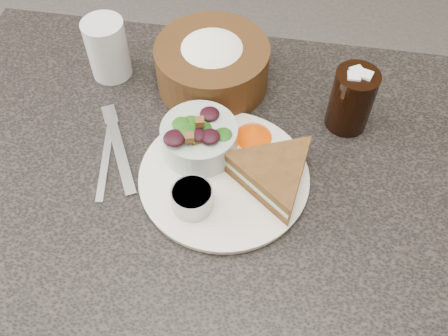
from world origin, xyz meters
The scene contains 12 objects.
floor centered at (0.00, 0.00, 0.00)m, with size 6.00×6.00×0.00m, color #54524F.
dining_table centered at (0.00, 0.00, 0.38)m, with size 1.00×0.70×0.75m, color black.
dinner_plate centered at (0.03, -0.01, 0.76)m, with size 0.27×0.27×0.01m, color silver.
sandwich centered at (0.11, -0.01, 0.78)m, with size 0.17×0.17×0.04m, color brown, non-canonical shape.
salad_bowl centered at (-0.02, 0.04, 0.80)m, with size 0.12×0.12×0.07m, color #A3B8AF, non-canonical shape.
dressing_ramekin centered at (-0.01, -0.07, 0.78)m, with size 0.06×0.06×0.04m, color #98989A.
orange_wedge centered at (0.06, 0.08, 0.78)m, with size 0.06×0.06×0.03m, color #FF5003.
fork centered at (-0.15, 0.01, 0.75)m, with size 0.02×0.18×0.00m, color #A2A3A4.
knife centered at (-0.17, 0.00, 0.75)m, with size 0.01×0.18×0.00m, color #A8AEB7.
bread_basket centered at (-0.03, 0.20, 0.81)m, with size 0.20×0.20×0.11m, color #482C14, non-canonical shape.
cola_glass centered at (0.22, 0.14, 0.81)m, with size 0.07×0.07×0.12m, color black, non-canonical shape.
water_glass centered at (-0.22, 0.20, 0.81)m, with size 0.07×0.07×0.11m, color silver.
Camera 1 is at (0.10, -0.45, 1.40)m, focal length 40.00 mm.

